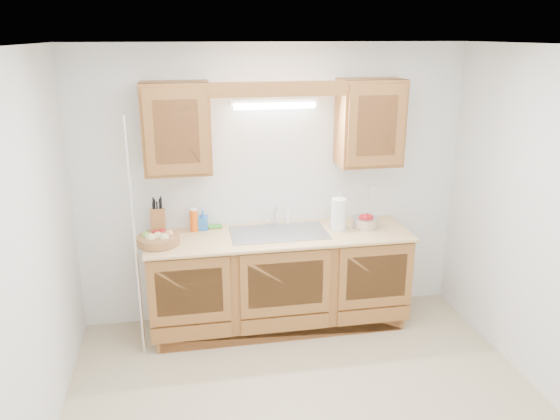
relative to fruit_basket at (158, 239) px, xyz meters
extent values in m
plane|color=tan|center=(1.03, -1.13, -0.95)|extent=(3.50, 3.50, 0.00)
plane|color=white|center=(1.03, -1.13, 1.55)|extent=(3.50, 3.50, 0.00)
cube|color=silver|center=(1.03, 0.37, 0.30)|extent=(3.50, 0.02, 2.50)
cube|color=silver|center=(1.03, -2.63, 0.30)|extent=(3.50, 0.02, 2.50)
cube|color=silver|center=(-0.72, -1.13, 0.30)|extent=(0.02, 3.00, 2.50)
cube|color=silver|center=(2.78, -1.13, 0.30)|extent=(0.02, 3.00, 2.50)
cube|color=#9A5B2D|center=(1.03, 0.07, -0.51)|extent=(2.20, 0.60, 0.86)
cube|color=tan|center=(1.03, 0.06, -0.07)|extent=(2.30, 0.63, 0.04)
cube|color=#9A5B2D|center=(0.20, 0.21, 0.88)|extent=(0.55, 0.33, 0.75)
cube|color=#9A5B2D|center=(1.86, 0.21, 0.88)|extent=(0.55, 0.33, 0.75)
cube|color=#9A5B2D|center=(1.03, 0.06, 1.19)|extent=(2.20, 0.05, 0.12)
cylinder|color=white|center=(1.03, 0.27, 1.03)|extent=(0.70, 0.05, 0.05)
cube|color=white|center=(1.03, 0.30, 1.06)|extent=(0.76, 0.06, 0.05)
cube|color=#9E9EA3|center=(1.03, 0.08, -0.05)|extent=(0.84, 0.46, 0.01)
cube|color=#9E9EA3|center=(0.82, 0.08, -0.13)|extent=(0.39, 0.40, 0.16)
cube|color=#9E9EA3|center=(1.24, 0.08, -0.13)|extent=(0.39, 0.40, 0.16)
cylinder|color=silver|center=(1.03, 0.28, -0.03)|extent=(0.06, 0.06, 0.04)
cylinder|color=silver|center=(1.03, 0.28, 0.05)|extent=(0.02, 0.02, 0.16)
cylinder|color=silver|center=(1.03, 0.23, 0.14)|extent=(0.02, 0.12, 0.02)
cylinder|color=white|center=(1.15, 0.28, 0.01)|extent=(0.03, 0.03, 0.12)
cylinder|color=silver|center=(-0.17, -0.19, 0.05)|extent=(0.03, 0.03, 2.00)
cube|color=white|center=(1.98, 0.36, 0.20)|extent=(0.08, 0.01, 0.12)
cylinder|color=#9C6A3F|center=(0.00, 0.00, -0.01)|extent=(0.45, 0.45, 0.07)
sphere|color=#D8C67F|center=(-0.06, -0.04, 0.02)|extent=(0.09, 0.09, 0.09)
sphere|color=#D8C67F|center=(0.05, -0.05, 0.02)|extent=(0.09, 0.09, 0.09)
sphere|color=tan|center=(0.09, 0.04, 0.02)|extent=(0.08, 0.08, 0.08)
sphere|color=#A51216|center=(-0.02, 0.06, 0.02)|extent=(0.08, 0.08, 0.08)
sphere|color=#72A53F|center=(-0.10, 0.03, 0.02)|extent=(0.08, 0.08, 0.08)
sphere|color=#D8C67F|center=(0.00, -0.01, 0.02)|extent=(0.09, 0.09, 0.09)
sphere|color=#A51216|center=(0.03, 0.08, 0.02)|extent=(0.07, 0.07, 0.07)
cube|color=#9A5B2D|center=(0.00, 0.20, 0.07)|extent=(0.12, 0.20, 0.27)
cylinder|color=black|center=(-0.03, 0.18, 0.21)|extent=(0.01, 0.04, 0.10)
cylinder|color=black|center=(0.00, 0.18, 0.22)|extent=(0.01, 0.04, 0.10)
cylinder|color=black|center=(0.03, 0.18, 0.22)|extent=(0.01, 0.04, 0.10)
cylinder|color=black|center=(-0.02, 0.22, 0.23)|extent=(0.01, 0.04, 0.10)
cylinder|color=black|center=(0.02, 0.22, 0.23)|extent=(0.01, 0.04, 0.10)
cylinder|color=black|center=(-0.03, 0.25, 0.23)|extent=(0.01, 0.04, 0.10)
cylinder|color=black|center=(0.03, 0.25, 0.24)|extent=(0.01, 0.04, 0.10)
cylinder|color=#F65C0D|center=(0.30, 0.27, 0.05)|extent=(0.09, 0.09, 0.20)
cylinder|color=white|center=(0.30, 0.27, 0.15)|extent=(0.07, 0.07, 0.01)
imported|color=blue|center=(0.38, 0.29, 0.04)|extent=(0.09, 0.10, 0.18)
cube|color=#CC333F|center=(0.49, 0.31, -0.05)|extent=(0.12, 0.08, 0.01)
cube|color=green|center=(0.49, 0.31, -0.03)|extent=(0.12, 0.08, 0.02)
cylinder|color=silver|center=(1.57, 0.09, -0.04)|extent=(0.16, 0.16, 0.01)
cylinder|color=silver|center=(1.57, 0.09, 0.11)|extent=(0.02, 0.02, 0.32)
cylinder|color=white|center=(1.57, 0.09, 0.10)|extent=(0.15, 0.15, 0.27)
sphere|color=silver|center=(1.57, 0.09, 0.27)|extent=(0.02, 0.02, 0.02)
cylinder|color=silver|center=(1.82, 0.09, 0.00)|extent=(0.30, 0.30, 0.09)
sphere|color=#A51216|center=(1.79, 0.09, 0.04)|extent=(0.06, 0.06, 0.06)
sphere|color=#A51216|center=(1.85, 0.11, 0.04)|extent=(0.06, 0.06, 0.06)
sphere|color=#A51216|center=(1.82, 0.06, 0.04)|extent=(0.06, 0.06, 0.06)
sphere|color=#A51216|center=(1.86, 0.07, 0.04)|extent=(0.06, 0.06, 0.06)
camera|label=1|loc=(0.23, -4.33, 1.62)|focal=35.00mm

